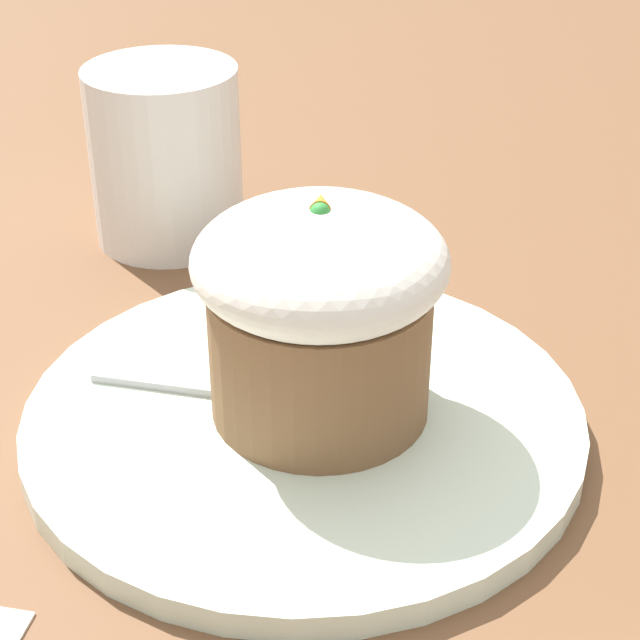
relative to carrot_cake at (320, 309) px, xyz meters
name	(u,v)px	position (x,y,z in m)	size (l,w,h in m)	color
ground_plane	(304,429)	(0.00, 0.01, -0.06)	(4.00, 4.00, 0.00)	brown
dessert_plate	(304,418)	(0.00, 0.01, -0.06)	(0.25, 0.25, 0.01)	silver
carrot_cake	(320,309)	(0.00, 0.00, 0.00)	(0.11, 0.11, 0.10)	brown
spoon	(251,391)	(0.01, 0.03, -0.05)	(0.05, 0.11, 0.01)	#B7B7BC
coffee_cup	(166,154)	(0.20, 0.10, -0.01)	(0.12, 0.09, 0.10)	white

